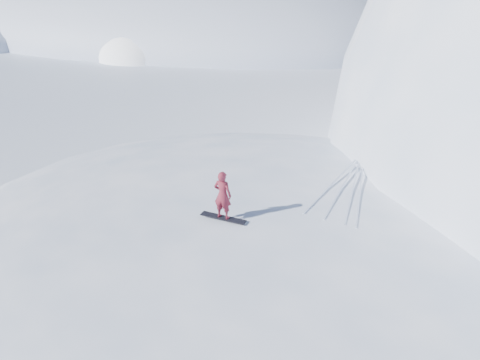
# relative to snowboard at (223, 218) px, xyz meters

# --- Properties ---
(ground) EXTENTS (400.00, 400.00, 0.00)m
(ground) POSITION_rel_snowboard_xyz_m (2.58, -0.76, -2.41)
(ground) COLOR white
(ground) RESTS_ON ground
(near_ridge) EXTENTS (36.00, 28.00, 4.80)m
(near_ridge) POSITION_rel_snowboard_xyz_m (3.58, 2.24, -2.41)
(near_ridge) COLOR white
(near_ridge) RESTS_ON ground
(far_ridge_a) EXTENTS (120.00, 70.00, 28.00)m
(far_ridge_a) POSITION_rel_snowboard_xyz_m (-67.42, 59.24, -2.41)
(far_ridge_a) COLOR white
(far_ridge_a) RESTS_ON ground
(far_ridge_c) EXTENTS (140.00, 90.00, 36.00)m
(far_ridge_c) POSITION_rel_snowboard_xyz_m (-37.42, 109.24, -2.41)
(far_ridge_c) COLOR white
(far_ridge_c) RESTS_ON ground
(wind_bumps) EXTENTS (16.00, 14.40, 1.00)m
(wind_bumps) POSITION_rel_snowboard_xyz_m (2.02, 1.36, -2.41)
(wind_bumps) COLOR white
(wind_bumps) RESTS_ON ground
(snowboard) EXTENTS (1.72, 0.66, 0.03)m
(snowboard) POSITION_rel_snowboard_xyz_m (0.00, 0.00, 0.00)
(snowboard) COLOR black
(snowboard) RESTS_ON near_ridge
(snowboarder) EXTENTS (0.71, 0.54, 1.75)m
(snowboarder) POSITION_rel_snowboard_xyz_m (0.00, 0.00, 0.89)
(snowboarder) COLOR maroon
(snowboarder) RESTS_ON snowboard
(vapor_plume) EXTENTS (10.71, 8.57, 7.50)m
(vapor_plume) POSITION_rel_snowboard_xyz_m (-41.53, 31.14, -2.41)
(vapor_plume) COLOR white
(vapor_plume) RESTS_ON ground
(board_tracks) EXTENTS (2.52, 5.98, 0.04)m
(board_tracks) POSITION_rel_snowboard_xyz_m (2.46, 4.94, 0.01)
(board_tracks) COLOR silver
(board_tracks) RESTS_ON ground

